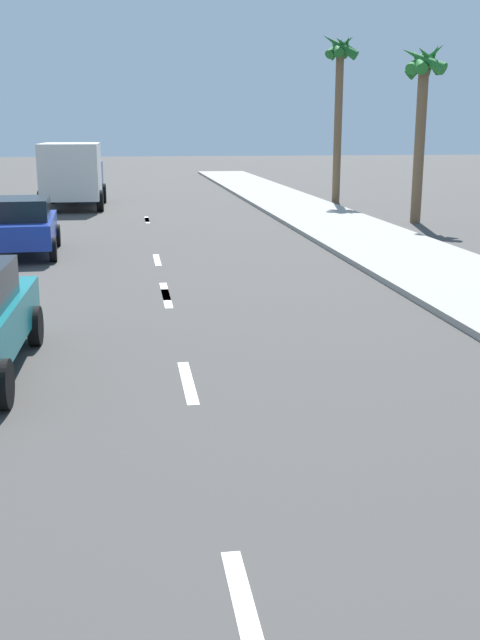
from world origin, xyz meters
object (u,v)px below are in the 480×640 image
Objects in this scene: palm_tree_far at (423,87)px; palm_tree_distant at (339,75)px; parked_car_blue at (22,224)px; delivery_truck at (73,173)px.

palm_tree_distant is (-0.88, 7.76, 0.92)m from palm_tree_far.
parked_car_blue is 0.66× the size of delivery_truck.
palm_tree_far reaches higher than parked_car_blue.
palm_tree_far is (13.49, 5.33, 4.01)m from parked_car_blue.
parked_car_blue is at bearing -133.92° from palm_tree_distant.
palm_tree_far is (12.91, -7.55, 3.34)m from delivery_truck.
parked_car_blue is 0.64× the size of palm_tree_far.
parked_car_blue is at bearing -92.23° from delivery_truck.
palm_tree_distant is (12.60, 13.09, 4.93)m from parked_car_blue.
palm_tree_far is at bearing 18.87° from parked_car_blue.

